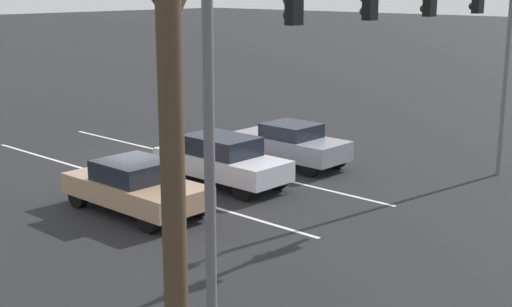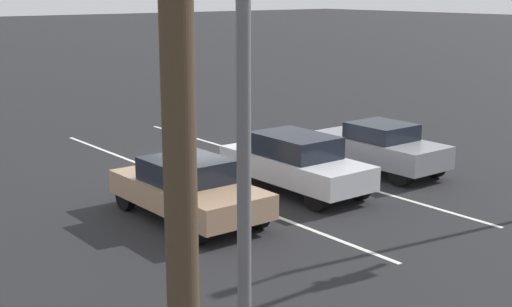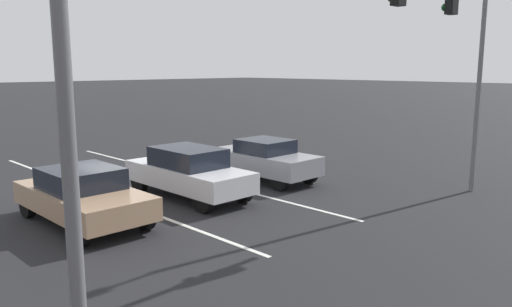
{
  "view_description": "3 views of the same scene",
  "coord_description": "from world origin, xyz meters",
  "px_view_note": "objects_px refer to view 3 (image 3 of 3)",
  "views": [
    {
      "loc": [
        14.78,
        19.19,
        5.99
      ],
      "look_at": [
        0.06,
        5.69,
        1.25
      ],
      "focal_mm": 50.0,
      "sensor_mm": 36.0,
      "label": 1
    },
    {
      "loc": [
        12.0,
        17.78,
        5.24
      ],
      "look_at": [
        1.1,
        3.96,
        1.15
      ],
      "focal_mm": 50.0,
      "sensor_mm": 36.0,
      "label": 2
    },
    {
      "loc": [
        8.86,
        16.12,
        3.92
      ],
      "look_at": [
        -0.02,
        7.12,
        1.72
      ],
      "focal_mm": 35.0,
      "sensor_mm": 36.0,
      "label": 3
    }
  ],
  "objects_px": {
    "car_silver_midlane_front": "(188,172)",
    "street_lamp_left_shoulder": "(481,30)",
    "car_tan_rightlane_front": "(83,195)",
    "car_gray_leftlane_front": "(264,159)"
  },
  "relations": [
    {
      "from": "car_tan_rightlane_front",
      "to": "car_gray_leftlane_front",
      "type": "bearing_deg",
      "value": -177.92
    },
    {
      "from": "car_gray_leftlane_front",
      "to": "car_silver_midlane_front",
      "type": "bearing_deg",
      "value": 0.7
    },
    {
      "from": "car_silver_midlane_front",
      "to": "car_tan_rightlane_front",
      "type": "distance_m",
      "value": 3.47
    },
    {
      "from": "car_tan_rightlane_front",
      "to": "street_lamp_left_shoulder",
      "type": "bearing_deg",
      "value": 151.42
    },
    {
      "from": "car_gray_leftlane_front",
      "to": "street_lamp_left_shoulder",
      "type": "relative_size",
      "value": 0.47
    },
    {
      "from": "street_lamp_left_shoulder",
      "to": "car_gray_leftlane_front",
      "type": "bearing_deg",
      "value": -59.42
    },
    {
      "from": "car_tan_rightlane_front",
      "to": "street_lamp_left_shoulder",
      "type": "distance_m",
      "value": 12.34
    },
    {
      "from": "car_silver_midlane_front",
      "to": "street_lamp_left_shoulder",
      "type": "distance_m",
      "value": 9.78
    },
    {
      "from": "car_silver_midlane_front",
      "to": "car_tan_rightlane_front",
      "type": "relative_size",
      "value": 1.05
    },
    {
      "from": "car_silver_midlane_front",
      "to": "street_lamp_left_shoulder",
      "type": "bearing_deg",
      "value": 139.43
    }
  ]
}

